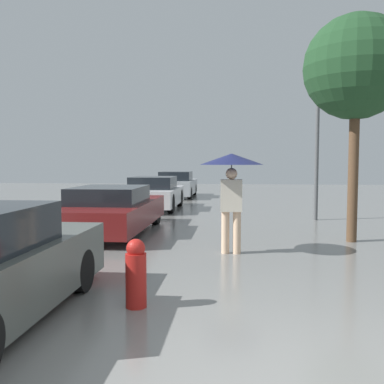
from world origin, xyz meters
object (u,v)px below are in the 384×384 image
at_px(parked_car_third, 154,194).
at_px(tree, 356,68).
at_px(parked_car_second, 112,210).
at_px(parked_car_farthest, 176,185).
at_px(pedestrian, 232,171).
at_px(fire_hydrant, 136,273).
at_px(street_lamp, 318,105).

height_order(parked_car_third, tree, tree).
distance_m(parked_car_second, parked_car_farthest, 10.62).
xyz_separation_m(pedestrian, parked_car_second, (-2.94, 2.18, -1.01)).
bearing_deg(parked_car_farthest, fire_hydrant, -84.22).
relative_size(parked_car_farthest, tree, 0.81).
distance_m(pedestrian, fire_hydrant, 3.50).
bearing_deg(pedestrian, parked_car_third, 111.15).
distance_m(pedestrian, street_lamp, 5.80).
bearing_deg(tree, parked_car_farthest, 115.22).
xyz_separation_m(tree, fire_hydrant, (-3.73, -4.57, -3.30)).
height_order(pedestrian, parked_car_third, pedestrian).
xyz_separation_m(street_lamp, fire_hydrant, (-3.61, -8.02, -2.98)).
height_order(parked_car_third, parked_car_farthest, parked_car_farthest).
bearing_deg(street_lamp, parked_car_third, 155.60).
bearing_deg(tree, street_lamp, 91.95).
xyz_separation_m(tree, street_lamp, (-0.12, 3.45, -0.32)).
relative_size(parked_car_farthest, fire_hydrant, 4.76).
bearing_deg(parked_car_second, street_lamp, 26.67).
xyz_separation_m(parked_car_second, parked_car_farthest, (0.21, 10.62, 0.04)).
relative_size(street_lamp, fire_hydrant, 5.80).
xyz_separation_m(parked_car_third, tree, (5.44, -5.86, 3.14)).
distance_m(pedestrian, parked_car_second, 3.79).
bearing_deg(street_lamp, tree, -88.05).
distance_m(parked_car_third, parked_car_farthest, 5.48).
bearing_deg(parked_car_farthest, street_lamp, -56.51).
bearing_deg(parked_car_farthest, tree, -64.78).
height_order(pedestrian, fire_hydrant, pedestrian).
relative_size(pedestrian, street_lamp, 0.39).
height_order(pedestrian, parked_car_farthest, pedestrian).
xyz_separation_m(parked_car_farthest, street_lamp, (5.22, -7.89, 2.80)).
height_order(pedestrian, parked_car_second, pedestrian).
xyz_separation_m(parked_car_farthest, tree, (5.34, -11.34, 3.12)).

